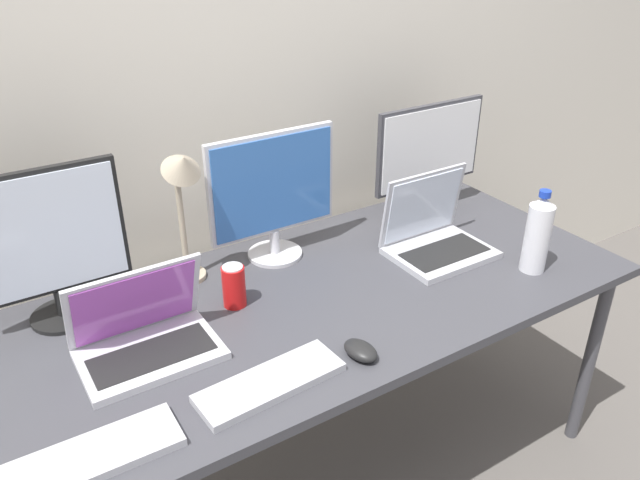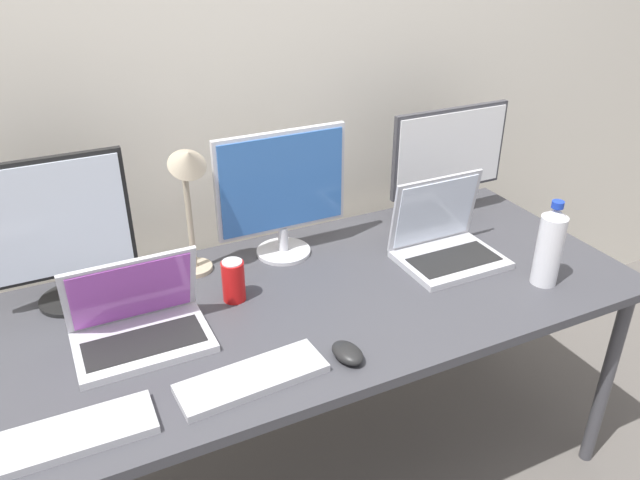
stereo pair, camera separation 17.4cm
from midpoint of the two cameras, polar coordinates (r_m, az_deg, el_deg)
ground_plane at (r=2.33m, az=2.29°, el=-20.49°), size 16.00×16.00×0.00m
wall_back at (r=2.12m, az=-4.80°, el=15.96°), size 7.00×0.08×2.60m
work_desk at (r=1.87m, az=2.69°, el=-6.41°), size 1.90×0.83×0.74m
monitor_left at (r=1.80m, az=-20.49°, el=0.88°), size 0.40×0.18×0.44m
monitor_center at (r=1.94m, az=-0.96°, el=4.53°), size 0.43×0.18×0.42m
monitor_right at (r=2.26m, az=13.89°, el=7.15°), size 0.45×0.19×0.41m
laptop_silver at (r=1.67m, az=-13.39°, el=-7.43°), size 0.34×0.23×0.24m
laptop_secondary at (r=2.05m, az=13.73°, el=-0.14°), size 0.32×0.25×0.26m
keyboard_main at (r=1.46m, az=-19.26°, el=-16.87°), size 0.39×0.13×0.02m
keyboard_aux at (r=1.52m, az=-2.89°, el=-12.62°), size 0.37×0.14×0.02m
mouse_by_keyboard at (r=1.59m, az=5.73°, el=-10.34°), size 0.08×0.11×0.04m
water_bottle at (r=1.98m, az=22.66°, el=-0.59°), size 0.08×0.08×0.27m
soda_can_near_keyboard at (r=1.79m, az=-5.16°, el=-3.81°), size 0.07×0.07×0.13m
desk_lamp at (r=1.80m, az=-9.17°, el=4.88°), size 0.11×0.18×0.45m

